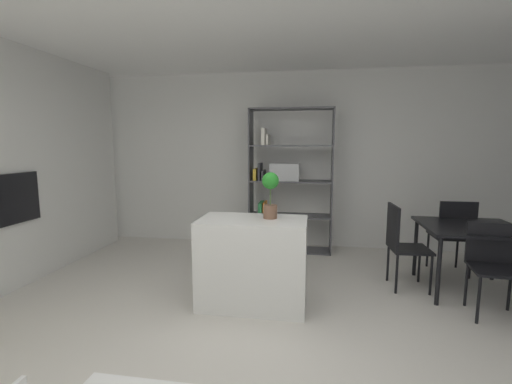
{
  "coord_description": "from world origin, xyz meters",
  "views": [
    {
      "loc": [
        0.43,
        -2.74,
        1.65
      ],
      "look_at": [
        -0.1,
        0.43,
        1.21
      ],
      "focal_mm": 24.71,
      "sensor_mm": 36.0,
      "label": 1
    }
  ],
  "objects_px": {
    "dining_chair_far": "(453,231)",
    "dining_chair_island_side": "(401,240)",
    "dining_chair_near": "(494,260)",
    "built_in_oven": "(17,198)",
    "potted_plant_on_island": "(271,192)",
    "kitchen_island": "(253,262)",
    "dining_table": "(471,233)",
    "open_bookshelf": "(284,181)"
  },
  "relations": [
    {
      "from": "built_in_oven",
      "to": "potted_plant_on_island",
      "type": "bearing_deg",
      "value": 1.12
    },
    {
      "from": "kitchen_island",
      "to": "potted_plant_on_island",
      "type": "xyz_separation_m",
      "value": [
        0.17,
        0.07,
        0.72
      ]
    },
    {
      "from": "kitchen_island",
      "to": "dining_chair_far",
      "type": "xyz_separation_m",
      "value": [
        2.33,
        1.21,
        0.12
      ]
    },
    {
      "from": "dining_chair_near",
      "to": "dining_chair_far",
      "type": "relative_size",
      "value": 0.92
    },
    {
      "from": "potted_plant_on_island",
      "to": "dining_chair_near",
      "type": "relative_size",
      "value": 0.53
    },
    {
      "from": "built_in_oven",
      "to": "dining_chair_near",
      "type": "distance_m",
      "value": 5.06
    },
    {
      "from": "dining_table",
      "to": "potted_plant_on_island",
      "type": "bearing_deg",
      "value": -163.28
    },
    {
      "from": "open_bookshelf",
      "to": "dining_chair_island_side",
      "type": "distance_m",
      "value": 1.96
    },
    {
      "from": "dining_chair_far",
      "to": "dining_chair_island_side",
      "type": "distance_m",
      "value": 0.89
    },
    {
      "from": "open_bookshelf",
      "to": "dining_table",
      "type": "bearing_deg",
      "value": -29.38
    },
    {
      "from": "dining_table",
      "to": "dining_chair_island_side",
      "type": "height_order",
      "value": "dining_chair_island_side"
    },
    {
      "from": "kitchen_island",
      "to": "open_bookshelf",
      "type": "distance_m",
      "value": 2.04
    },
    {
      "from": "dining_table",
      "to": "built_in_oven",
      "type": "bearing_deg",
      "value": -172.02
    },
    {
      "from": "dining_table",
      "to": "dining_chair_near",
      "type": "bearing_deg",
      "value": -88.84
    },
    {
      "from": "built_in_oven",
      "to": "open_bookshelf",
      "type": "xyz_separation_m",
      "value": [
        2.85,
        1.92,
        0.04
      ]
    },
    {
      "from": "kitchen_island",
      "to": "built_in_oven",
      "type": "bearing_deg",
      "value": 179.79
    },
    {
      "from": "dining_table",
      "to": "open_bookshelf",
      "type": "bearing_deg",
      "value": 150.62
    },
    {
      "from": "built_in_oven",
      "to": "dining_chair_island_side",
      "type": "xyz_separation_m",
      "value": [
        4.28,
        0.7,
        -0.48
      ]
    },
    {
      "from": "dining_chair_near",
      "to": "dining_chair_far",
      "type": "xyz_separation_m",
      "value": [
        -0.01,
        1.01,
        0.04
      ]
    },
    {
      "from": "kitchen_island",
      "to": "dining_table",
      "type": "bearing_deg",
      "value": 17.06
    },
    {
      "from": "potted_plant_on_island",
      "to": "dining_chair_island_side",
      "type": "xyz_separation_m",
      "value": [
        1.42,
        0.64,
        -0.6
      ]
    },
    {
      "from": "built_in_oven",
      "to": "open_bookshelf",
      "type": "distance_m",
      "value": 3.44
    },
    {
      "from": "open_bookshelf",
      "to": "dining_chair_near",
      "type": "bearing_deg",
      "value": -38.43
    },
    {
      "from": "open_bookshelf",
      "to": "dining_chair_near",
      "type": "relative_size",
      "value": 2.47
    },
    {
      "from": "potted_plant_on_island",
      "to": "dining_table",
      "type": "height_order",
      "value": "potted_plant_on_island"
    },
    {
      "from": "potted_plant_on_island",
      "to": "dining_table",
      "type": "xyz_separation_m",
      "value": [
        2.15,
        0.65,
        -0.5
      ]
    },
    {
      "from": "dining_chair_far",
      "to": "dining_chair_island_side",
      "type": "relative_size",
      "value": 1.0
    },
    {
      "from": "kitchen_island",
      "to": "open_bookshelf",
      "type": "bearing_deg",
      "value": 85.43
    },
    {
      "from": "open_bookshelf",
      "to": "dining_chair_near",
      "type": "distance_m",
      "value": 2.84
    },
    {
      "from": "kitchen_island",
      "to": "dining_chair_near",
      "type": "relative_size",
      "value": 1.23
    },
    {
      "from": "dining_table",
      "to": "dining_chair_island_side",
      "type": "bearing_deg",
      "value": -179.58
    },
    {
      "from": "built_in_oven",
      "to": "dining_chair_near",
      "type": "xyz_separation_m",
      "value": [
        5.03,
        0.2,
        -0.51
      ]
    },
    {
      "from": "dining_chair_island_side",
      "to": "potted_plant_on_island",
      "type": "bearing_deg",
      "value": 111.25
    },
    {
      "from": "dining_table",
      "to": "dining_chair_far",
      "type": "height_order",
      "value": "dining_chair_far"
    },
    {
      "from": "potted_plant_on_island",
      "to": "dining_chair_far",
      "type": "xyz_separation_m",
      "value": [
        2.16,
        1.15,
        -0.6
      ]
    },
    {
      "from": "potted_plant_on_island",
      "to": "dining_chair_near",
      "type": "bearing_deg",
      "value": 3.68
    },
    {
      "from": "dining_table",
      "to": "dining_chair_far",
      "type": "bearing_deg",
      "value": 89.71
    },
    {
      "from": "built_in_oven",
      "to": "kitchen_island",
      "type": "distance_m",
      "value": 2.76
    },
    {
      "from": "potted_plant_on_island",
      "to": "open_bookshelf",
      "type": "xyz_separation_m",
      "value": [
        -0.02,
        1.87,
        -0.08
      ]
    },
    {
      "from": "dining_chair_near",
      "to": "built_in_oven",
      "type": "bearing_deg",
      "value": -171.48
    },
    {
      "from": "open_bookshelf",
      "to": "dining_table",
      "type": "xyz_separation_m",
      "value": [
        2.17,
        -1.22,
        -0.41
      ]
    },
    {
      "from": "kitchen_island",
      "to": "dining_table",
      "type": "distance_m",
      "value": 2.44
    }
  ]
}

